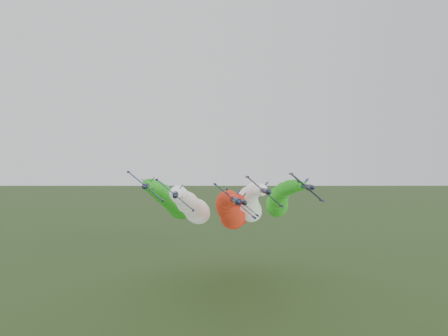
{
  "coord_description": "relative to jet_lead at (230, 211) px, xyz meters",
  "views": [
    {
      "loc": [
        -15.32,
        -104.31,
        45.36
      ],
      "look_at": [
        -4.59,
        1.69,
        44.85
      ],
      "focal_mm": 35.0,
      "sensor_mm": 36.0,
      "label": 1
    }
  ],
  "objects": [
    {
      "name": "jet_outer_left",
      "position": [
        -19.69,
        18.64,
        2.04
      ],
      "size": [
        18.42,
        87.12,
        21.33
      ],
      "rotation": [
        0.0,
        0.71,
        0.0
      ],
      "color": "#111834",
      "rests_on": "ground"
    },
    {
      "name": "jet_inner_right",
      "position": [
        8.79,
        12.35,
        1.23
      ],
      "size": [
        18.29,
        86.99,
        21.19
      ],
      "rotation": [
        0.0,
        0.71,
        0.0
      ],
      "color": "#111834",
      "rests_on": "ground"
    },
    {
      "name": "jet_outer_right",
      "position": [
        21.78,
        20.9,
        1.78
      ],
      "size": [
        17.85,
        86.55,
        20.76
      ],
      "rotation": [
        0.0,
        0.71,
        0.0
      ],
      "color": "#111834",
      "rests_on": "ground"
    },
    {
      "name": "jet_trail",
      "position": [
        4.84,
        23.43,
        -2.27
      ],
      "size": [
        17.9,
        86.6,
        20.8
      ],
      "rotation": [
        0.0,
        0.71,
        0.0
      ],
      "color": "#111834",
      "rests_on": "ground"
    },
    {
      "name": "jet_lead",
      "position": [
        0.0,
        0.0,
        0.0
      ],
      "size": [
        18.13,
        86.83,
        21.04
      ],
      "rotation": [
        0.0,
        0.71,
        0.0
      ],
      "color": "#111834",
      "rests_on": "ground"
    },
    {
      "name": "jet_inner_left",
      "position": [
        -12.71,
        10.08,
        0.71
      ],
      "size": [
        17.93,
        86.63,
        20.84
      ],
      "rotation": [
        0.0,
        0.71,
        0.0
      ],
      "color": "#111834",
      "rests_on": "ground"
    }
  ]
}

